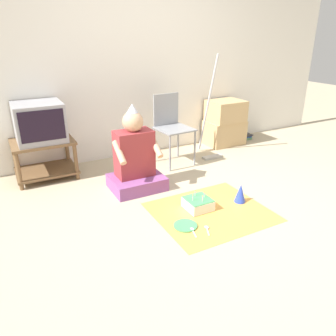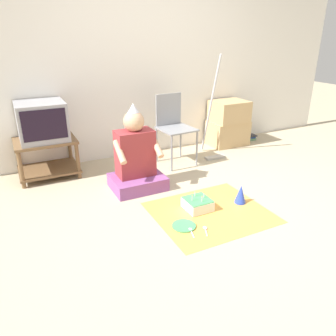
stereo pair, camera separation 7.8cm
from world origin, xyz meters
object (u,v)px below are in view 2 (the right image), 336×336
(person_seated, at_px, (136,160))
(folding_chair, at_px, (173,124))
(paper_plate, at_px, (184,226))
(dust_mop, at_px, (212,128))
(book_pile, at_px, (249,137))
(party_hat_blue, at_px, (241,194))
(tv, at_px, (42,121))
(cardboard_box_stack, at_px, (228,123))
(birthday_cake, at_px, (198,204))

(person_seated, bearing_deg, folding_chair, 35.62)
(folding_chair, distance_m, paper_plate, 1.64)
(dust_mop, distance_m, book_pile, 1.08)
(dust_mop, height_order, paper_plate, dust_mop)
(dust_mop, relative_size, party_hat_blue, 7.22)
(tv, distance_m, paper_plate, 2.00)
(folding_chair, xyz_separation_m, paper_plate, (-0.63, -1.43, -0.50))
(paper_plate, bearing_deg, person_seated, 94.50)
(tv, height_order, paper_plate, tv)
(tv, distance_m, cardboard_box_stack, 2.58)
(tv, bearing_deg, paper_plate, -62.26)
(folding_chair, distance_m, book_pile, 1.60)
(cardboard_box_stack, xyz_separation_m, dust_mop, (-0.50, -0.32, 0.08))
(party_hat_blue, bearing_deg, cardboard_box_stack, 58.03)
(folding_chair, relative_size, birthday_cake, 3.67)
(person_seated, height_order, paper_plate, person_seated)
(birthday_cake, bearing_deg, book_pile, 38.96)
(book_pile, bearing_deg, cardboard_box_stack, -176.09)
(tv, relative_size, person_seated, 0.56)
(book_pile, distance_m, person_seated, 2.36)
(book_pile, bearing_deg, folding_chair, -169.00)
(folding_chair, bearing_deg, party_hat_blue, -86.68)
(tv, xyz_separation_m, birthday_cake, (1.14, -1.47, -0.60))
(cardboard_box_stack, bearing_deg, folding_chair, -166.03)
(dust_mop, distance_m, person_seated, 1.34)
(birthday_cake, height_order, paper_plate, birthday_cake)
(folding_chair, xyz_separation_m, cardboard_box_stack, (1.05, 0.26, -0.18))
(person_seated, relative_size, party_hat_blue, 4.94)
(paper_plate, bearing_deg, party_hat_blue, 10.40)
(person_seated, bearing_deg, paper_plate, -85.50)
(folding_chair, bearing_deg, tv, 170.83)
(tv, height_order, book_pile, tv)
(dust_mop, distance_m, paper_plate, 1.85)
(person_seated, distance_m, birthday_cake, 0.83)
(paper_plate, bearing_deg, dust_mop, 49.17)
(book_pile, bearing_deg, party_hat_blue, -131.88)
(cardboard_box_stack, bearing_deg, party_hat_blue, -121.97)
(tv, height_order, birthday_cake, tv)
(cardboard_box_stack, bearing_deg, paper_plate, -134.82)
(book_pile, relative_size, party_hat_blue, 1.04)
(dust_mop, xyz_separation_m, book_pile, (0.95, 0.35, -0.36))
(person_seated, relative_size, birthday_cake, 3.88)
(folding_chair, xyz_separation_m, dust_mop, (0.55, -0.06, -0.11))
(folding_chair, distance_m, party_hat_blue, 1.37)
(party_hat_blue, bearing_deg, tv, 135.77)
(book_pile, xyz_separation_m, party_hat_blue, (-1.43, -1.59, 0.06))
(book_pile, bearing_deg, paper_plate, -141.10)
(birthday_cake, bearing_deg, folding_chair, 73.23)
(dust_mop, bearing_deg, book_pile, 20.35)
(folding_chair, relative_size, person_seated, 0.95)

